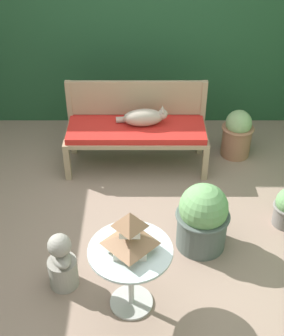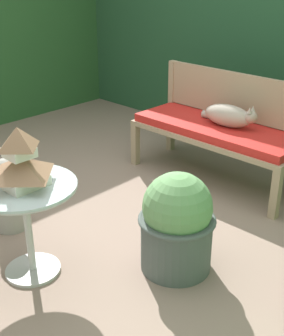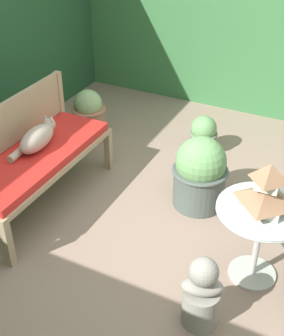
{
  "view_description": "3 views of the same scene",
  "coord_description": "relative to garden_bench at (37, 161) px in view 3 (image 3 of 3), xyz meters",
  "views": [
    {
      "loc": [
        0.13,
        -3.03,
        2.98
      ],
      "look_at": [
        0.14,
        0.21,
        0.62
      ],
      "focal_mm": 50.0,
      "sensor_mm": 36.0,
      "label": 1
    },
    {
      "loc": [
        2.15,
        -1.94,
        1.76
      ],
      "look_at": [
        0.17,
        0.13,
        0.45
      ],
      "focal_mm": 50.0,
      "sensor_mm": 36.0,
      "label": 2
    },
    {
      "loc": [
        -2.4,
        -1.07,
        2.46
      ],
      "look_at": [
        0.1,
        0.18,
        0.6
      ],
      "focal_mm": 50.0,
      "sensor_mm": 36.0,
      "label": 3
    }
  ],
  "objects": [
    {
      "name": "garden_bench",
      "position": [
        0.0,
        0.0,
        0.0
      ],
      "size": [
        1.48,
        0.55,
        0.49
      ],
      "color": "tan",
      "rests_on": "ground"
    },
    {
      "name": "foliage_hedge_right",
      "position": [
        2.77,
        -0.88,
        0.56
      ],
      "size": [
        0.7,
        3.68,
        1.96
      ],
      "primitive_type": "cube",
      "color": "#38703D",
      "rests_on": "ground"
    },
    {
      "name": "potted_plant_table_near",
      "position": [
        0.57,
        -1.2,
        -0.11
      ],
      "size": [
        0.47,
        0.47,
        0.63
      ],
      "color": "#4C5651",
      "rests_on": "ground"
    },
    {
      "name": "pagoda_birdhouse",
      "position": [
        -0.02,
        -1.84,
        0.32
      ],
      "size": [
        0.31,
        0.31,
        0.34
      ],
      "color": "silver",
      "rests_on": "patio_table"
    },
    {
      "name": "bench_backrest",
      "position": [
        -0.0,
        0.26,
        0.21
      ],
      "size": [
        1.48,
        0.06,
        0.88
      ],
      "color": "tan",
      "rests_on": "ground"
    },
    {
      "name": "potted_plant_bench_right",
      "position": [
        1.1,
        0.21,
        -0.15
      ],
      "size": [
        0.35,
        0.35,
        0.55
      ],
      "color": "#9E664C",
      "rests_on": "ground"
    },
    {
      "name": "cat",
      "position": [
        0.08,
        0.04,
        0.16
      ],
      "size": [
        0.54,
        0.22,
        0.2
      ],
      "rotation": [
        0.0,
        0.0,
        0.09
      ],
      "color": "#A89989",
      "rests_on": "garden_bench"
    },
    {
      "name": "patio_table",
      "position": [
        -0.02,
        -1.84,
        0.04
      ],
      "size": [
        0.61,
        0.61,
        0.59
      ],
      "color": "#B7B7B2",
      "rests_on": "ground"
    },
    {
      "name": "garden_bust",
      "position": [
        -0.57,
        -1.64,
        -0.18
      ],
      "size": [
        0.23,
        0.29,
        0.52
      ],
      "rotation": [
        0.0,
        0.0,
        -1.18
      ],
      "color": "gray",
      "rests_on": "ground"
    },
    {
      "name": "ground",
      "position": [
        -0.08,
        -1.12,
        -0.42
      ],
      "size": [
        30.0,
        30.0,
        0.0
      ],
      "primitive_type": "plane",
      "color": "gray"
    },
    {
      "name": "potted_plant_bench_left",
      "position": [
        1.39,
        -0.93,
        -0.22
      ],
      "size": [
        0.28,
        0.28,
        0.39
      ],
      "color": "slate",
      "rests_on": "ground"
    }
  ]
}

